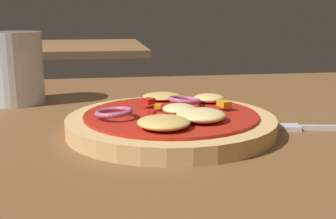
% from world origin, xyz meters
% --- Properties ---
extents(dining_table, '(1.21, 0.84, 0.03)m').
position_xyz_m(dining_table, '(0.00, 0.00, 0.01)').
color(dining_table, brown).
rests_on(dining_table, ground).
extents(pizza, '(0.22, 0.22, 0.03)m').
position_xyz_m(pizza, '(-0.01, 0.01, 0.04)').
color(pizza, tan).
rests_on(pizza, dining_table).
extents(fork, '(0.19, 0.05, 0.00)m').
position_xyz_m(fork, '(0.16, -0.01, 0.03)').
color(fork, silver).
rests_on(fork, dining_table).
extents(beer_glass, '(0.08, 0.08, 0.10)m').
position_xyz_m(beer_glass, '(-0.21, 0.20, 0.07)').
color(beer_glass, silver).
rests_on(beer_glass, dining_table).
extents(background_table, '(0.66, 0.64, 0.03)m').
position_xyz_m(background_table, '(-0.25, 1.34, 0.01)').
color(background_table, brown).
rests_on(background_table, ground).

